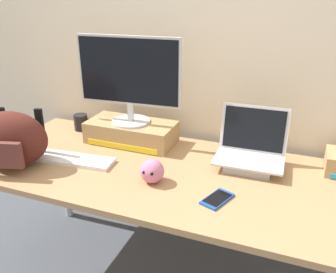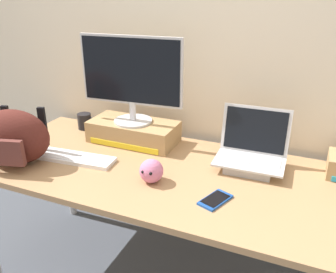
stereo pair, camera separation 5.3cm
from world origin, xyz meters
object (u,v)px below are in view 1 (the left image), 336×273
at_px(messenger_backpack, 11,139).
at_px(plush_toy, 152,171).
at_px(cell_phone, 217,199).
at_px(desktop_monitor, 129,78).
at_px(open_laptop, 250,156).
at_px(coffee_mug, 81,122).
at_px(toner_box_yellow, 131,132).
at_px(external_keyboard, 75,159).

relative_size(messenger_backpack, plush_toy, 3.67).
xyz_separation_m(messenger_backpack, plush_toy, (0.71, 0.10, -0.08)).
height_order(cell_phone, plush_toy, plush_toy).
distance_m(desktop_monitor, plush_toy, 0.57).
relative_size(desktop_monitor, cell_phone, 3.41).
relative_size(open_laptop, coffee_mug, 2.70).
bearing_deg(plush_toy, messenger_backpack, -172.27).
distance_m(toner_box_yellow, desktop_monitor, 0.32).
bearing_deg(coffee_mug, toner_box_yellow, -8.42).
height_order(toner_box_yellow, messenger_backpack, messenger_backpack).
relative_size(coffee_mug, cell_phone, 0.74).
bearing_deg(coffee_mug, external_keyboard, -60.87).
relative_size(external_keyboard, plush_toy, 3.79).
height_order(coffee_mug, cell_phone, coffee_mug).
height_order(external_keyboard, plush_toy, plush_toy).
distance_m(open_laptop, messenger_backpack, 1.18).
xyz_separation_m(desktop_monitor, cell_phone, (0.61, -0.41, -0.37)).
relative_size(toner_box_yellow, open_laptop, 1.46).
distance_m(open_laptop, plush_toy, 0.50).
height_order(toner_box_yellow, plush_toy, toner_box_yellow).
relative_size(toner_box_yellow, cell_phone, 2.93).
distance_m(toner_box_yellow, external_keyboard, 0.37).
distance_m(external_keyboard, coffee_mug, 0.44).
relative_size(toner_box_yellow, messenger_backpack, 1.23).
height_order(messenger_backpack, coffee_mug, messenger_backpack).
xyz_separation_m(toner_box_yellow, cell_phone, (0.61, -0.41, -0.05)).
height_order(external_keyboard, coffee_mug, coffee_mug).
height_order(open_laptop, messenger_backpack, open_laptop).
xyz_separation_m(open_laptop, plush_toy, (-0.39, -0.32, -0.00)).
bearing_deg(plush_toy, toner_box_yellow, 128.14).
height_order(open_laptop, external_keyboard, open_laptop).
distance_m(coffee_mug, cell_phone, 1.09).
height_order(toner_box_yellow, desktop_monitor, desktop_monitor).
bearing_deg(toner_box_yellow, external_keyboard, -116.05).
distance_m(desktop_monitor, coffee_mug, 0.50).
distance_m(open_laptop, coffee_mug, 1.06).
bearing_deg(plush_toy, desktop_monitor, 128.21).
bearing_deg(desktop_monitor, cell_phone, -38.11).
bearing_deg(plush_toy, cell_phone, -7.10).
xyz_separation_m(toner_box_yellow, messenger_backpack, (-0.42, -0.47, 0.08)).
distance_m(cell_phone, plush_toy, 0.32).
relative_size(external_keyboard, cell_phone, 2.46).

